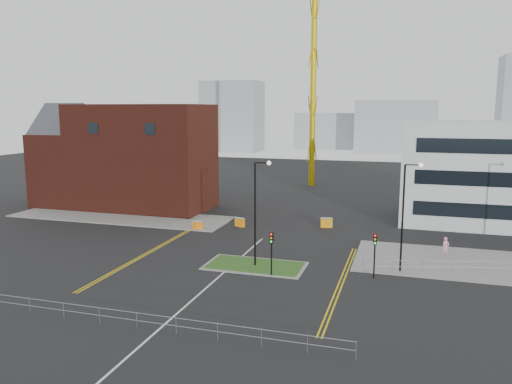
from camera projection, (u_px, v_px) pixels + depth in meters
ground at (196, 297)px, 36.06m from camera, size 200.00×200.00×0.00m
pavement_left at (121, 217)px, 62.57m from camera, size 28.00×8.00×0.12m
pavement_right at (497, 266)px, 42.92m from camera, size 24.00×10.00×0.12m
island_kerb at (255, 266)px, 43.03m from camera, size 8.60×4.60×0.08m
grass_island at (255, 266)px, 43.02m from camera, size 8.00×4.00×0.12m
brick_building at (123, 158)px, 67.97m from camera, size 24.20×10.07×14.24m
tower_crane at (348, 21)px, 83.47m from camera, size 51.96×12.43×40.78m
streetlamp_island at (258, 205)px, 42.08m from camera, size 1.46×0.36×9.18m
streetlamp_right_near at (406, 209)px, 40.51m from camera, size 1.46×0.36×9.18m
traffic_light_island at (271, 245)px, 40.13m from camera, size 0.28×0.33×3.65m
traffic_light_right at (375, 247)px, 39.71m from camera, size 0.28×0.33×3.65m
railing_front at (156, 320)px, 30.27m from camera, size 24.05×0.05×1.10m
railing_left at (171, 223)px, 56.09m from camera, size 6.05×0.05×1.10m
railing_right at (483, 265)px, 40.87m from camera, size 19.05×5.05×1.10m
centre_line at (207, 287)px, 37.95m from camera, size 0.15×30.00×0.01m
yellow_left_a at (152, 250)px, 48.09m from camera, size 0.12×24.00×0.01m
yellow_left_b at (155, 250)px, 48.00m from camera, size 0.12×24.00×0.01m
yellow_right_a at (339, 283)px, 38.98m from camera, size 0.12×20.00×0.01m
yellow_right_b at (343, 283)px, 38.90m from camera, size 0.12×20.00×0.01m
skyline_a at (232, 116)px, 158.97m from camera, size 18.00×12.00×22.00m
skyline_b at (395, 127)px, 154.49m from camera, size 24.00×12.00×16.00m
skyline_d at (341, 131)px, 169.44m from camera, size 30.00×12.00×12.00m
pedestrian at (446, 247)px, 45.42m from camera, size 0.84×0.76×1.92m
barrier_left at (198, 225)px, 55.82m from camera, size 1.23×0.54×1.00m
barrier_mid at (240, 222)px, 57.41m from camera, size 1.28×0.83×1.03m
barrier_right at (326, 222)px, 56.98m from camera, size 1.40×0.77×1.12m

